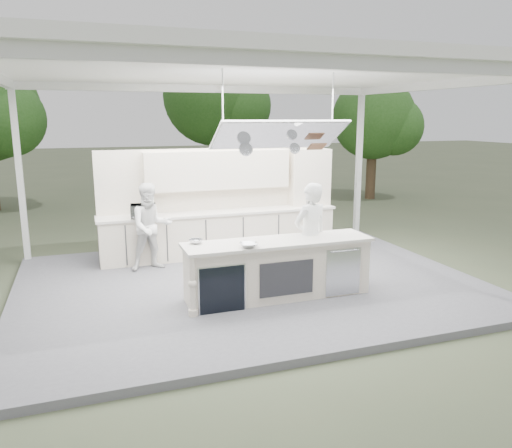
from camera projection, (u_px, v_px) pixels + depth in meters
name	position (u px, v px, depth m)	size (l,w,h in m)	color
ground	(249.00, 287.00, 9.02)	(90.00, 90.00, 0.00)	#464D35
stage_deck	(249.00, 284.00, 9.01)	(8.00, 6.00, 0.12)	#5E5E63
tent	(249.00, 74.00, 8.23)	(8.20, 6.20, 3.86)	white
demo_island	(277.00, 269.00, 8.11)	(3.10, 0.79, 0.95)	white
back_counter	(221.00, 233.00, 10.65)	(5.08, 0.72, 0.95)	white
back_wall_unit	(237.00, 185.00, 10.78)	(5.05, 0.48, 2.25)	white
tree_cluster	(155.00, 109.00, 17.29)	(19.55, 9.40, 5.85)	#473A23
head_chef	(310.00, 236.00, 8.46)	(0.67, 0.44, 1.83)	white
sous_chef	(151.00, 227.00, 9.54)	(0.82, 0.64, 1.68)	white
toaster_oven	(143.00, 211.00, 9.81)	(0.49, 0.33, 0.27)	silver
bowl_large	(249.00, 245.00, 7.60)	(0.29, 0.29, 0.07)	silver
bowl_small	(196.00, 241.00, 7.83)	(0.21, 0.21, 0.07)	silver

